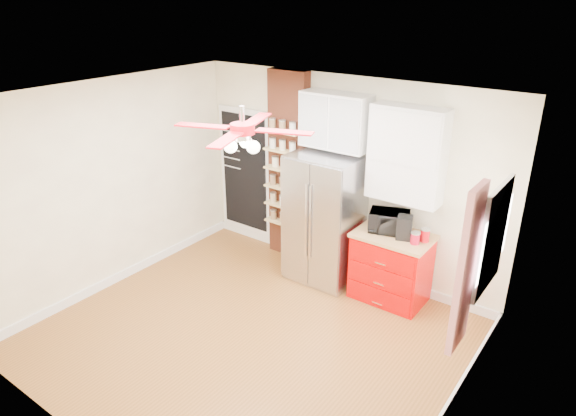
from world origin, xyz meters
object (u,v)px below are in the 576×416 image
Objects in this scene: coffee_maker at (404,228)px; pantry_jar_oats at (275,162)px; toaster_oven at (389,221)px; ceiling_fan at (243,129)px; red_cabinet at (391,267)px; canister_left at (415,239)px; fridge at (325,219)px.

coffee_maker is 2.16× the size of pantry_jar_oats.
toaster_oven is 1.86m from pantry_jar_oats.
ceiling_fan reaches higher than coffee_maker.
pantry_jar_oats reaches higher than coffee_maker.
canister_left is at bearing -14.23° from red_cabinet.
canister_left is (0.40, -0.13, -0.07)m from toaster_oven.
fridge is 1.06m from red_cabinet.
ceiling_fan is (-0.92, -1.68, 1.97)m from red_cabinet.
toaster_oven is at bearing 153.66° from red_cabinet.
coffee_maker is 2.17× the size of canister_left.
ceiling_fan is at bearing -141.16° from coffee_maker.
red_cabinet is 1.97× the size of toaster_oven.
fridge is 0.89m from toaster_oven.
fridge is 3.67× the size of toaster_oven.
coffee_maker is 0.19m from canister_left.
pantry_jar_oats is at bearing 174.92° from canister_left.
toaster_oven is 0.43m from canister_left.
coffee_maker is (1.06, 1.66, -1.38)m from ceiling_fan.
toaster_oven is at bearing -2.23° from pantry_jar_oats.
pantry_jar_oats is (-1.81, 0.07, 0.41)m from toaster_oven.
ceiling_fan is at bearing -127.36° from canister_left.
red_cabinet is at bearing 61.29° from ceiling_fan.
red_cabinet is at bearing 2.95° from fridge.
ceiling_fan is 10.56× the size of pantry_jar_oats.
red_cabinet is 7.09× the size of pantry_jar_oats.
toaster_oven is at bearing 144.20° from coffee_maker.
coffee_maker is at bearing -4.01° from pantry_jar_oats.
red_cabinet is (0.97, 0.05, -0.42)m from fridge.
fridge reaches higher than canister_left.
toaster_oven is at bearing 6.52° from fridge.
fridge is 1.12m from coffee_maker.
canister_left is (1.22, 1.60, -1.46)m from ceiling_fan.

